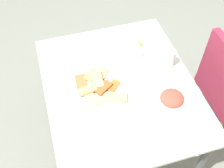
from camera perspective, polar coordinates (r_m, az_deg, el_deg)
ground_plane at (r=2.32m, az=1.24°, el=-11.09°), size 6.00×6.00×0.00m
dining_table at (r=1.79m, az=1.58°, el=-1.72°), size 1.10×0.92×0.70m
pide_platter at (r=1.71m, az=-2.59°, el=-0.84°), size 0.35×0.35×0.05m
salad_plate_greens at (r=1.69m, az=12.14°, el=-2.93°), size 0.22×0.22×0.06m
salad_plate_rice at (r=1.92m, az=4.84°, el=6.55°), size 0.22×0.22×0.05m
soda_can at (r=1.84m, az=11.71°, el=5.21°), size 0.07×0.07×0.12m
paper_napkin at (r=1.60m, az=16.65°, el=-10.63°), size 0.13×0.13×0.00m
fork at (r=1.59m, az=16.10°, el=-10.75°), size 0.19×0.05×0.00m
spoon at (r=1.60m, az=17.25°, el=-10.37°), size 0.18×0.06×0.00m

